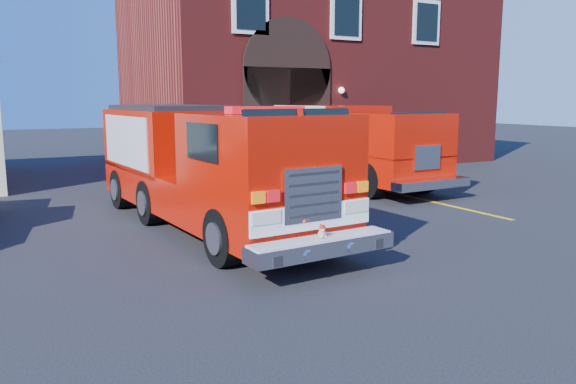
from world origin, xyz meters
TOP-DOWN VIEW (x-y plane):
  - ground at (0.00, 0.00)m, footprint 100.00×100.00m
  - parking_stripe_near at (6.50, 1.00)m, footprint 0.12×3.00m
  - parking_stripe_mid at (6.50, 4.00)m, footprint 0.12×3.00m
  - parking_stripe_far at (6.50, 7.00)m, footprint 0.12×3.00m
  - fire_station at (8.99, 13.98)m, footprint 15.20×10.20m
  - fire_engine at (-0.17, 2.35)m, footprint 3.04×9.02m
  - secondary_truck at (6.22, 6.35)m, footprint 2.83×8.24m

SIDE VIEW (x-z plane):
  - ground at x=0.00m, z-range 0.00..0.00m
  - parking_stripe_near at x=6.50m, z-range 0.00..0.01m
  - parking_stripe_mid at x=6.50m, z-range 0.00..0.01m
  - parking_stripe_far at x=6.50m, z-range 0.00..0.01m
  - fire_engine at x=-0.17m, z-range 0.05..2.78m
  - secondary_truck at x=6.22m, z-range 0.12..2.76m
  - fire_station at x=8.99m, z-range 0.03..8.48m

